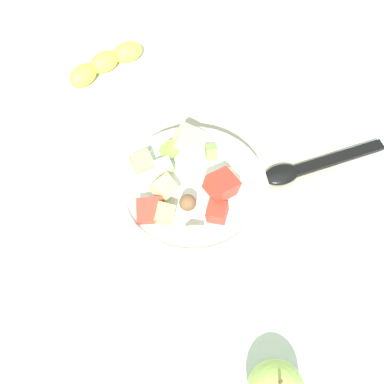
% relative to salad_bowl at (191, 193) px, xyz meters
% --- Properties ---
extents(ground_plane, '(2.40, 2.40, 0.00)m').
position_rel_salad_bowl_xyz_m(ground_plane, '(-0.02, 0.01, -0.04)').
color(ground_plane, silver).
extents(placemat, '(0.48, 0.30, 0.01)m').
position_rel_salad_bowl_xyz_m(placemat, '(-0.02, 0.01, -0.04)').
color(placemat, '#BCB299').
rests_on(placemat, ground_plane).
extents(salad_bowl, '(0.22, 0.22, 0.09)m').
position_rel_salad_bowl_xyz_m(salad_bowl, '(0.00, 0.00, 0.00)').
color(salad_bowl, white).
rests_on(salad_bowl, placemat).
extents(serving_spoon, '(0.19, 0.12, 0.01)m').
position_rel_salad_bowl_xyz_m(serving_spoon, '(0.17, 0.08, -0.03)').
color(serving_spoon, black).
rests_on(serving_spoon, placemat).
extents(banana_whole, '(0.13, 0.13, 0.04)m').
position_rel_salad_bowl_xyz_m(banana_whole, '(-0.18, 0.26, -0.02)').
color(banana_whole, yellow).
rests_on(banana_whole, ground_plane).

